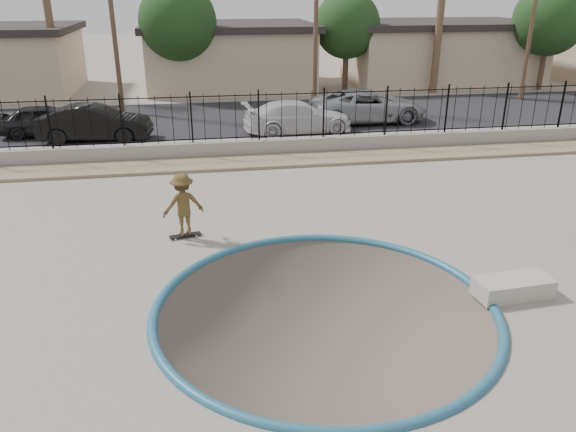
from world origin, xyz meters
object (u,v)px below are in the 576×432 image
Objects in this scene: skater at (183,208)px; concrete_ledge at (513,287)px; car_b at (95,123)px; car_d at (368,106)px; skateboard at (185,235)px; car_a at (46,120)px; car_c at (298,117)px.

concrete_ledge is at bearing 134.16° from skater.
car_b is 12.30m from car_d.
skater is at bearing -155.57° from car_b.
car_d reaches higher than concrete_ledge.
concrete_ledge is (6.80, -4.14, 0.14)m from skateboard.
car_d is (1.73, 16.10, 0.59)m from concrete_ledge.
car_d is (12.20, 1.53, 0.01)m from car_b.
car_a is at bearing 90.12° from car_d.
concrete_ledge is at bearing 173.00° from car_d.
skater reaches higher than skateboard.
skateboard is (-0.00, -0.00, -0.76)m from skater.
car_c is at bearing -129.67° from skater.
car_a is 10.85m from car_c.
car_d is (3.65, 1.56, 0.06)m from car_c.
car_a is 0.87× the size of car_b.
car_b is at bearing -85.13° from skater.
skater is 14.69m from car_d.
car_c is 3.97m from car_d.
car_d is at bearing -140.03° from skater.
car_a is at bearing 128.69° from concrete_ledge.
concrete_ledge is at bearing -139.25° from car_b.
concrete_ledge is 16.20m from car_d.
car_c is (8.55, -0.03, -0.05)m from car_b.
car_b reaches higher than skateboard.
skater is at bearing 143.65° from car_d.
concrete_ledge is 0.41× the size of car_a.
skater reaches higher than car_d.
car_b reaches higher than concrete_ledge.
skater is 1.02× the size of concrete_ledge.
car_a is 0.72× the size of car_d.
car_b is 0.95× the size of car_c.
skateboard is 14.71m from car_d.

